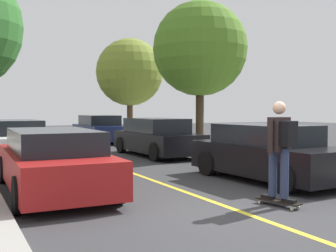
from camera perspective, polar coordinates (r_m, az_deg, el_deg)
ground at (r=6.96m, az=11.24°, el=-12.07°), size 80.00×80.00×0.00m
center_line at (r=10.32m, az=-2.93°, el=-7.31°), size 0.12×39.20×0.01m
parked_car_left_nearest at (r=8.83m, az=-15.76°, el=-4.75°), size 1.98×4.64×1.31m
parked_car_left_near at (r=15.10m, az=-20.72°, el=-1.86°), size 2.05×4.57×1.36m
parked_car_right_nearest at (r=10.20m, az=13.66°, el=-3.71°), size 1.95×4.18×1.37m
parked_car_right_near at (r=15.32m, az=-1.58°, el=-1.60°), size 1.91×4.49×1.40m
parked_car_right_far at (r=21.73m, az=-9.57°, el=-0.46°), size 1.98×4.60×1.43m
street_tree_right_nearest at (r=16.14m, az=4.49°, el=10.66°), size 3.67×3.67×5.79m
street_tree_right_near at (r=22.50m, az=-5.37°, el=7.47°), size 3.65×3.65×5.46m
skateboard at (r=7.66m, az=15.15°, el=-10.12°), size 0.40×0.87×0.10m
skateboarder at (r=7.49m, az=15.44°, el=-2.47°), size 0.59×0.70×1.77m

